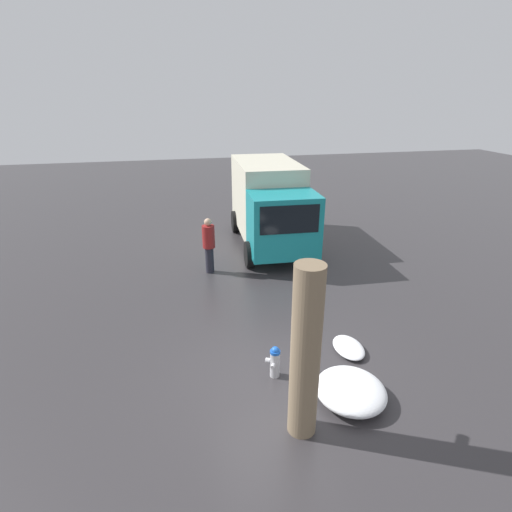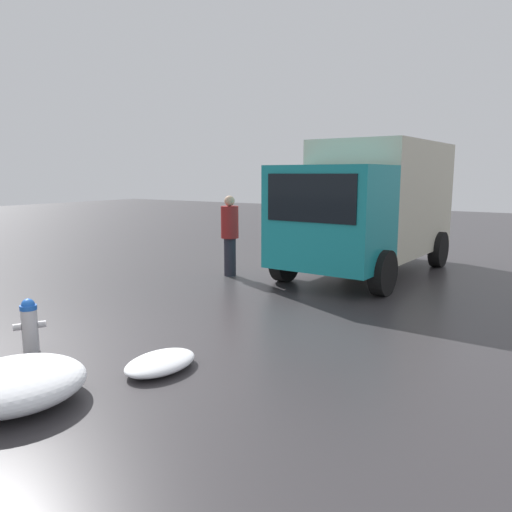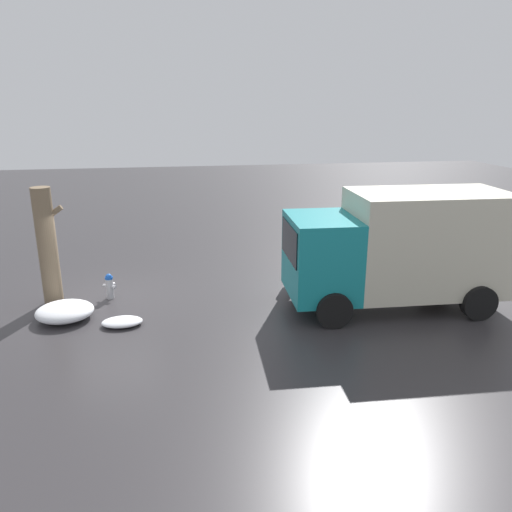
{
  "view_description": "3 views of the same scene",
  "coord_description": "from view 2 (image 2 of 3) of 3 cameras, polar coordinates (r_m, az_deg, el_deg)",
  "views": [
    {
      "loc": [
        -6.61,
        1.86,
        5.59
      ],
      "look_at": [
        4.4,
        -0.56,
        0.92
      ],
      "focal_mm": 28.0,
      "sensor_mm": 36.0,
      "label": 1
    },
    {
      "loc": [
        -3.69,
        -6.02,
        2.35
      ],
      "look_at": [
        3.53,
        -1.29,
        0.93
      ],
      "focal_mm": 35.0,
      "sensor_mm": 36.0,
      "label": 2
    },
    {
      "loc": [
        1.87,
        -13.61,
        5.31
      ],
      "look_at": [
        4.02,
        -0.89,
        1.31
      ],
      "focal_mm": 35.0,
      "sensor_mm": 36.0,
      "label": 3
    }
  ],
  "objects": [
    {
      "name": "pedestrian",
      "position": [
        11.54,
        -3.02,
        2.71
      ],
      "size": [
        0.41,
        0.41,
        1.86
      ],
      "rotation": [
        0.0,
        0.0,
        4.24
      ],
      "color": "#23232D",
      "rests_on": "ground_plane"
    },
    {
      "name": "fire_hydrant",
      "position": [
        7.34,
        -24.46,
        -7.13
      ],
      "size": [
        0.4,
        0.34,
        0.73
      ],
      "rotation": [
        0.0,
        0.0,
        1.05
      ],
      "color": "#B7B7BC",
      "rests_on": "ground_plane"
    },
    {
      "name": "snow_pile_curbside",
      "position": [
        6.28,
        -10.86,
        -11.87
      ],
      "size": [
        1.0,
        0.66,
        0.18
      ],
      "color": "white",
      "rests_on": "ground_plane"
    },
    {
      "name": "snow_pile_by_hydrant",
      "position": [
        5.88,
        -25.81,
        -13.0
      ],
      "size": [
        1.44,
        1.36,
        0.41
      ],
      "color": "white",
      "rests_on": "ground_plane"
    },
    {
      "name": "delivery_truck",
      "position": [
        12.18,
        13.13,
        5.93
      ],
      "size": [
        5.79,
        2.72,
        3.11
      ],
      "rotation": [
        0.0,
        0.0,
        1.53
      ],
      "color": "teal",
      "rests_on": "ground_plane"
    },
    {
      "name": "ground_plane",
      "position": [
        7.44,
        -24.27,
        -9.9
      ],
      "size": [
        60.0,
        60.0,
        0.0
      ],
      "primitive_type": "plane",
      "color": "#333033"
    }
  ]
}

